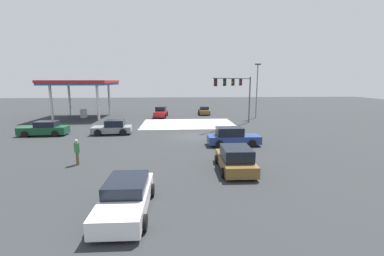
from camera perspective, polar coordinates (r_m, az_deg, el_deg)
The scene contains 13 objects.
ground_plane at distance 26.75m, azimuth 0.00°, elevation -1.86°, with size 127.44×127.44×0.00m, color #2B2D30.
crosswalk_markings at distance 34.58m, azimuth -0.88°, elevation 0.97°, with size 12.30×8.20×0.01m.
traffic_signal_mast at distance 33.17m, azimuth 10.04°, elevation 8.75°, with size 6.02×6.02×6.24m.
car_0 at distance 29.03m, azimuth -17.19°, elevation 0.08°, with size 4.22×2.31×1.54m.
car_1 at distance 41.48m, azimuth -6.94°, elevation 3.56°, with size 2.23×4.55×1.66m.
car_2 at distance 31.27m, azimuth -29.98°, elevation -0.18°, with size 4.84×2.00×1.51m.
car_3 at distance 44.57m, azimuth 2.70°, elevation 3.95°, with size 2.11×4.84×1.40m.
car_4 at distance 23.22m, azimuth 8.97°, elevation -1.99°, with size 4.66×1.99×1.64m.
car_5 at distance 12.06m, azimuth -14.44°, elevation -14.58°, with size 2.22×4.86×1.42m.
car_6 at distance 16.82m, azimuth 9.65°, elevation -6.89°, with size 2.28×4.39×1.58m.
gas_station_canopy at distance 43.46m, azimuth -23.37°, elevation 8.99°, with size 9.47×9.47×5.77m.
pedestrian at distance 19.30m, azimuth -24.21°, elevation -4.58°, with size 0.41×0.41×1.78m.
street_light_pole_a at distance 40.63m, azimuth 14.24°, elevation 9.03°, with size 0.80×0.36×8.23m.
Camera 1 is at (1.74, 26.07, 5.71)m, focal length 24.00 mm.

